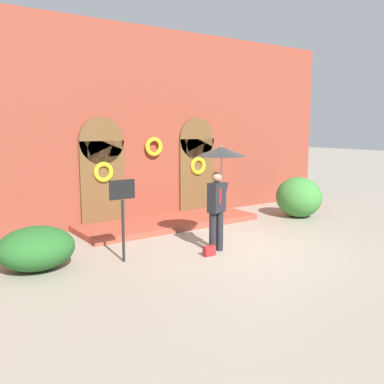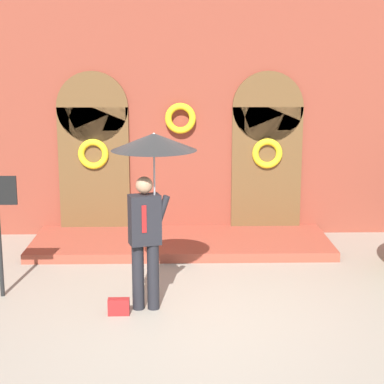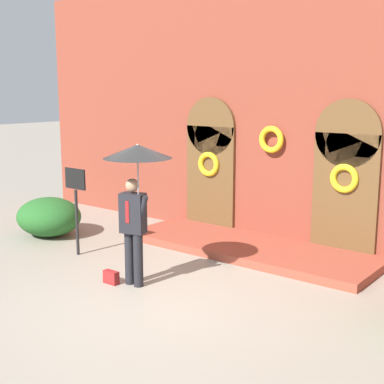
# 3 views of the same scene
# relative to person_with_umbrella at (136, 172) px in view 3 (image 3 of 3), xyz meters

# --- Properties ---
(ground_plane) EXTENTS (80.00, 80.00, 0.00)m
(ground_plane) POSITION_rel_person_with_umbrella_xyz_m (0.39, -0.27, -1.91)
(ground_plane) COLOR gray
(building_facade) EXTENTS (14.00, 2.30, 5.60)m
(building_facade) POSITION_rel_person_with_umbrella_xyz_m (0.39, 3.89, 0.76)
(building_facade) COLOR brown
(building_facade) RESTS_ON ground
(person_with_umbrella) EXTENTS (1.10, 1.10, 2.36)m
(person_with_umbrella) POSITION_rel_person_with_umbrella_xyz_m (0.00, 0.00, 0.00)
(person_with_umbrella) COLOR black
(person_with_umbrella) RESTS_ON ground
(handbag) EXTENTS (0.28, 0.12, 0.22)m
(handbag) POSITION_rel_person_with_umbrella_xyz_m (-0.44, -0.20, -1.80)
(handbag) COLOR maroon
(handbag) RESTS_ON ground
(sign_post) EXTENTS (0.56, 0.06, 1.72)m
(sign_post) POSITION_rel_person_with_umbrella_xyz_m (-2.14, 0.51, -0.75)
(sign_post) COLOR black
(sign_post) RESTS_ON ground
(shrub_left) EXTENTS (1.50, 1.35, 0.85)m
(shrub_left) POSITION_rel_person_with_umbrella_xyz_m (-3.76, 1.05, -1.49)
(shrub_left) COLOR #235B23
(shrub_left) RESTS_ON ground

